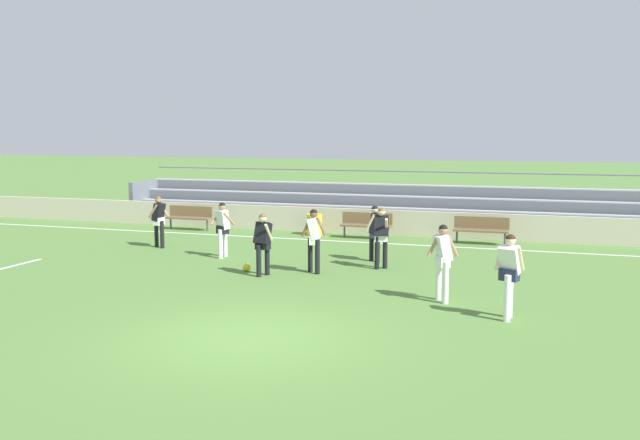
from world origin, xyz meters
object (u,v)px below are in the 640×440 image
object	(u,v)px
bench_near_wall_gap	(481,228)
player_white_wide_left	(443,256)
trash_bin	(314,225)
player_white_pressing_high	(509,269)
bleacher_stand	(462,207)
player_dark_overlapping	(263,239)
player_white_on_ball	(314,235)
player_dark_dropping_back	(375,228)
soccer_ball	(247,267)
bench_centre_sideline	(190,216)
player_dark_deep_cover	(159,217)
bench_far_left	(367,223)
player_dark_wide_right	(381,232)
player_white_challenging	(222,225)

from	to	relation	value
bench_near_wall_gap	player_white_wide_left	size ratio (longest dim) A/B	1.05
trash_bin	player_white_pressing_high	distance (m)	12.01
bleacher_stand	player_dark_overlapping	size ratio (longest dim) A/B	16.92
player_white_on_ball	player_white_wide_left	xyz separation A→B (m)	(3.67, -2.08, 0.01)
trash_bin	player_dark_dropping_back	world-z (taller)	player_dark_dropping_back
bleacher_stand	soccer_ball	distance (m)	10.59
player_white_pressing_high	player_white_wide_left	xyz separation A→B (m)	(-1.46, 1.05, -0.00)
bench_centre_sideline	player_white_wide_left	size ratio (longest dim) A/B	1.05
bench_near_wall_gap	trash_bin	bearing A→B (deg)	178.18
player_dark_deep_cover	bench_far_left	bearing A→B (deg)	34.03
bench_far_left	player_dark_wide_right	world-z (taller)	player_dark_wide_right
bleacher_stand	player_white_on_ball	bearing A→B (deg)	-106.81
bench_centre_sideline	player_white_pressing_high	distance (m)	15.40
bleacher_stand	bench_far_left	xyz separation A→B (m)	(-2.93, -2.95, -0.36)
bench_centre_sideline	trash_bin	distance (m)	4.95
player_dark_wide_right	soccer_ball	xyz separation A→B (m)	(-3.33, -1.45, -0.89)
player_dark_deep_cover	player_dark_wide_right	bearing A→B (deg)	-8.83
player_dark_deep_cover	player_white_wide_left	world-z (taller)	player_white_wide_left
player_dark_deep_cover	player_white_wide_left	bearing A→B (deg)	-24.17
bench_far_left	trash_bin	xyz separation A→B (m)	(-1.99, 0.19, -0.17)
player_dark_deep_cover	player_white_wide_left	distance (m)	10.62
player_white_challenging	player_dark_deep_cover	xyz separation A→B (m)	(-2.73, 0.97, 0.01)
bench_far_left	player_white_challenging	size ratio (longest dim) A/B	1.10
bench_near_wall_gap	player_dark_dropping_back	world-z (taller)	player_dark_dropping_back
bench_near_wall_gap	player_dark_deep_cover	bearing A→B (deg)	-157.96
bench_centre_sideline	player_white_wide_left	distance (m)	13.60
player_dark_dropping_back	bench_centre_sideline	bearing A→B (deg)	153.36
soccer_ball	bench_centre_sideline	bearing A→B (deg)	128.93
bench_far_left	player_dark_dropping_back	distance (m)	4.34
bench_centre_sideline	player_dark_dropping_back	xyz separation A→B (m)	(8.23, -4.13, 0.41)
player_white_challenging	player_dark_wide_right	xyz separation A→B (m)	(4.84, -0.20, 0.03)
trash_bin	player_dark_deep_cover	bearing A→B (deg)	-133.05
bench_centre_sideline	bench_near_wall_gap	xyz separation A→B (m)	(10.85, 0.00, 0.00)
bleacher_stand	player_dark_wide_right	bearing A→B (deg)	-98.52
player_white_on_ball	player_dark_dropping_back	world-z (taller)	player_white_on_ball
player_white_pressing_high	player_dark_deep_cover	bearing A→B (deg)	154.17
bench_far_left	player_white_pressing_high	xyz separation A→B (m)	(5.28, -9.35, 0.48)
bench_far_left	player_white_wide_left	world-z (taller)	player_white_wide_left
bleacher_stand	player_white_wide_left	xyz separation A→B (m)	(0.90, -11.25, 0.11)
player_dark_dropping_back	soccer_ball	bearing A→B (deg)	-139.70
player_white_challenging	player_white_pressing_high	distance (m)	9.50
bench_near_wall_gap	player_dark_overlapping	distance (m)	8.54
bleacher_stand	bench_far_left	size ratio (longest dim) A/B	15.24
player_white_challenging	player_dark_dropping_back	xyz separation A→B (m)	(4.42, 0.81, -0.02)
bench_centre_sideline	player_dark_deep_cover	size ratio (longest dim) A/B	1.08
soccer_ball	bench_near_wall_gap	bearing A→B (deg)	50.00
player_white_challenging	soccer_ball	distance (m)	2.41
player_white_pressing_high	player_dark_dropping_back	distance (m)	6.58
player_white_on_ball	player_dark_wide_right	xyz separation A→B (m)	(1.56, 1.09, -0.01)
player_dark_dropping_back	player_dark_wide_right	size ratio (longest dim) A/B	0.96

